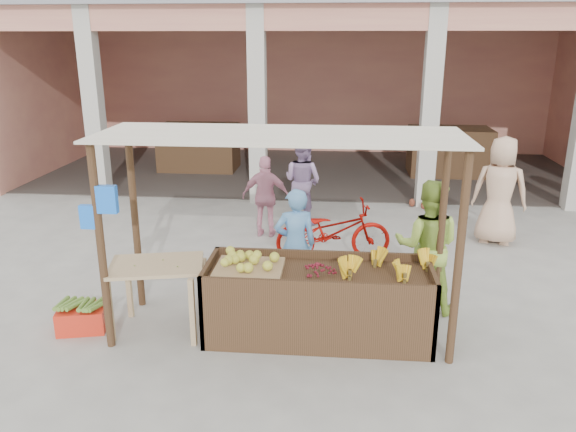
# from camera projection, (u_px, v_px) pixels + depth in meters

# --- Properties ---
(ground) EXTENTS (60.00, 60.00, 0.00)m
(ground) POSITION_uv_depth(u_px,v_px,m) (276.00, 333.00, 6.71)
(ground) COLOR slate
(ground) RESTS_ON ground
(market_building) EXTENTS (14.40, 6.40, 4.20)m
(market_building) POSITION_uv_depth(u_px,v_px,m) (316.00, 65.00, 14.36)
(market_building) COLOR tan
(market_building) RESTS_ON ground
(fruit_stall) EXTENTS (2.60, 0.95, 0.80)m
(fruit_stall) POSITION_uv_depth(u_px,v_px,m) (318.00, 305.00, 6.55)
(fruit_stall) COLOR #452D1B
(fruit_stall) RESTS_ON ground
(stall_awning) EXTENTS (4.09, 1.35, 2.39)m
(stall_awning) POSITION_uv_depth(u_px,v_px,m) (274.00, 171.00, 6.17)
(stall_awning) COLOR #452D1B
(stall_awning) RESTS_ON ground
(banana_heap) EXTENTS (1.03, 0.56, 0.19)m
(banana_heap) POSITION_uv_depth(u_px,v_px,m) (387.00, 267.00, 6.37)
(banana_heap) COLOR gold
(banana_heap) RESTS_ON fruit_stall
(melon_tray) EXTENTS (0.78, 0.67, 0.20)m
(melon_tray) POSITION_uv_depth(u_px,v_px,m) (249.00, 264.00, 6.43)
(melon_tray) COLOR #97764E
(melon_tray) RESTS_ON fruit_stall
(berry_heap) EXTENTS (0.46, 0.37, 0.15)m
(berry_heap) POSITION_uv_depth(u_px,v_px,m) (317.00, 268.00, 6.38)
(berry_heap) COLOR maroon
(berry_heap) RESTS_ON fruit_stall
(side_table) EXTENTS (1.19, 0.92, 0.86)m
(side_table) POSITION_uv_depth(u_px,v_px,m) (157.00, 275.00, 6.57)
(side_table) COLOR tan
(side_table) RESTS_ON ground
(papaya_pile) EXTENTS (0.64, 0.36, 0.18)m
(papaya_pile) POSITION_uv_depth(u_px,v_px,m) (156.00, 256.00, 6.50)
(papaya_pile) COLOR #548B2D
(papaya_pile) RESTS_ON side_table
(red_crate) EXTENTS (0.63, 0.51, 0.29)m
(red_crate) POSITION_uv_depth(u_px,v_px,m) (82.00, 319.00, 6.75)
(red_crate) COLOR red
(red_crate) RESTS_ON ground
(plantain_bundle) EXTENTS (0.46, 0.32, 0.09)m
(plantain_bundle) POSITION_uv_depth(u_px,v_px,m) (81.00, 304.00, 6.70)
(plantain_bundle) COLOR #597F2E
(plantain_bundle) RESTS_ON red_crate
(produce_sacks) EXTENTS (1.09, 0.81, 0.66)m
(produce_sacks) POSITION_uv_depth(u_px,v_px,m) (428.00, 192.00, 11.58)
(produce_sacks) COLOR maroon
(produce_sacks) RESTS_ON ground
(vendor_blue) EXTENTS (0.70, 0.59, 1.63)m
(vendor_blue) POSITION_uv_depth(u_px,v_px,m) (295.00, 241.00, 7.38)
(vendor_blue) COLOR #568EC7
(vendor_blue) RESTS_ON ground
(vendor_green) EXTENTS (0.95, 0.65, 1.81)m
(vendor_green) POSITION_uv_depth(u_px,v_px,m) (427.00, 243.00, 7.07)
(vendor_green) COLOR #90B33E
(vendor_green) RESTS_ON ground
(motorcycle) EXTENTS (0.96, 1.98, 0.99)m
(motorcycle) POSITION_uv_depth(u_px,v_px,m) (333.00, 230.00, 8.79)
(motorcycle) COLOR #930B05
(motorcycle) RESTS_ON ground
(shopper_b) EXTENTS (0.92, 0.51, 1.54)m
(shopper_b) POSITION_uv_depth(u_px,v_px,m) (266.00, 194.00, 9.79)
(shopper_b) COLOR pink
(shopper_b) RESTS_ON ground
(shopper_c) EXTENTS (1.12, 0.89, 2.04)m
(shopper_c) POSITION_uv_depth(u_px,v_px,m) (500.00, 185.00, 9.39)
(shopper_c) COLOR tan
(shopper_c) RESTS_ON ground
(shopper_f) EXTENTS (0.98, 0.86, 1.74)m
(shopper_f) POSITION_uv_depth(u_px,v_px,m) (303.00, 177.00, 10.52)
(shopper_f) COLOR #92759F
(shopper_f) RESTS_ON ground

